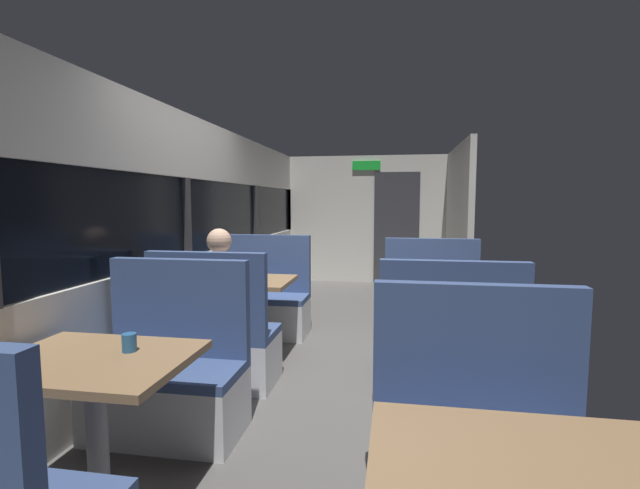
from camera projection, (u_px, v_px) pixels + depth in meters
ground_plane at (336, 364)px, 4.09m from camera, size 3.30×9.20×0.02m
carriage_window_panel_left at (185, 241)px, 4.22m from camera, size 0.09×8.48×2.30m
carriage_end_bulkhead at (369, 220)px, 8.09m from camera, size 2.90×0.11×2.30m
carriage_aisle_panel_right at (458, 223)px, 6.68m from camera, size 0.08×2.40×2.30m
dining_table_near_window at (94, 378)px, 2.12m from camera, size 0.90×0.70×0.74m
bench_near_window_facing_entry at (169, 382)px, 2.84m from camera, size 0.95×0.50×1.10m
dining_table_mid_window at (244, 290)px, 4.24m from camera, size 0.90×0.70×0.74m
bench_mid_window_facing_end at (216, 344)px, 3.58m from camera, size 0.95×0.50×1.10m
bench_mid_window_facing_entry at (266, 305)px, 4.96m from camera, size 0.95×0.50×1.10m
bench_front_aisle_facing_entry at (479, 464)px, 1.96m from camera, size 0.95×0.50×1.10m
dining_table_rear_aisle at (439, 301)px, 3.75m from camera, size 0.90×0.70×0.74m
bench_rear_aisle_facing_end at (448, 367)px, 3.09m from camera, size 0.95×0.50×1.10m
bench_rear_aisle_facing_entry at (432, 316)px, 4.46m from camera, size 0.95×0.50×1.10m
seated_passenger at (219, 317)px, 3.63m from camera, size 0.47×0.55×1.26m
coffee_cup_primary at (129, 343)px, 2.19m from camera, size 0.07×0.07×0.09m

